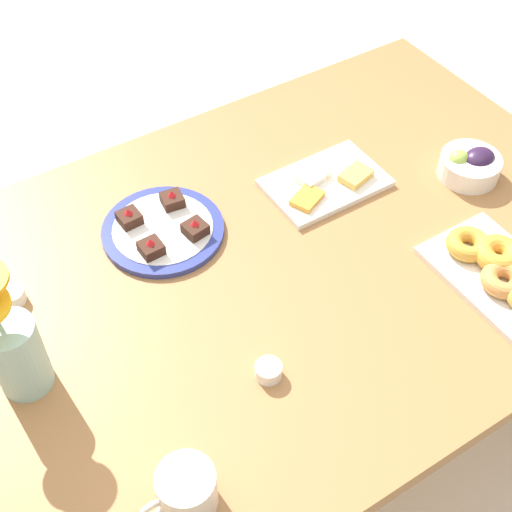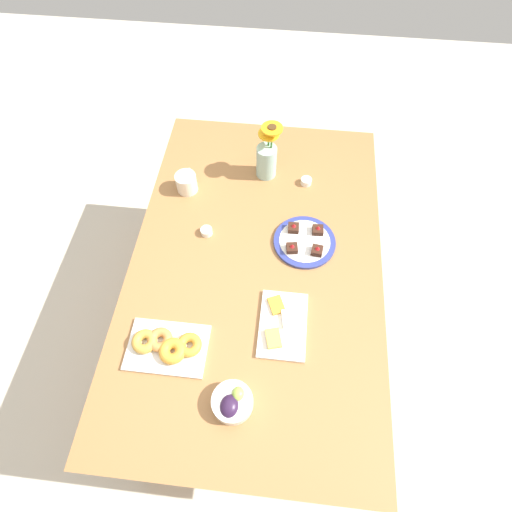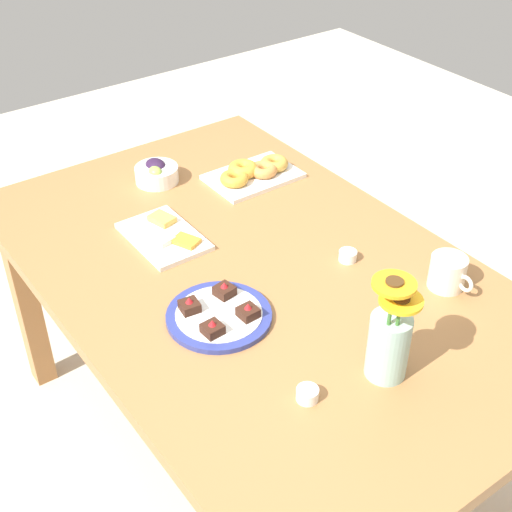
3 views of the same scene
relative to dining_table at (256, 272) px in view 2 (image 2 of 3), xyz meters
The scene contains 10 objects.
ground_plane 0.65m from the dining_table, ahead, with size 6.00×6.00×0.00m, color beige.
dining_table is the anchor object (origin of this frame).
coffee_mug 0.50m from the dining_table, 45.27° to the left, with size 0.13×0.09×0.09m.
grape_bowl 0.56m from the dining_table, behind, with size 0.13×0.13×0.07m.
cheese_platter 0.30m from the dining_table, 154.48° to the right, with size 0.26×0.17×0.03m.
croissant_platter 0.48m from the dining_table, 145.17° to the left, with size 0.19×0.28×0.05m.
jam_cup_honey 0.27m from the dining_table, 62.75° to the left, with size 0.05×0.05×0.03m.
jam_cup_berry 0.48m from the dining_table, 22.67° to the right, with size 0.05×0.05×0.03m.
dessert_plate 0.24m from the dining_table, 59.91° to the right, with size 0.25×0.25×0.05m.
flower_vase 0.51m from the dining_table, ahead, with size 0.11×0.11×0.27m.
Camera 2 is at (-0.81, -0.09, 2.11)m, focal length 28.00 mm.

